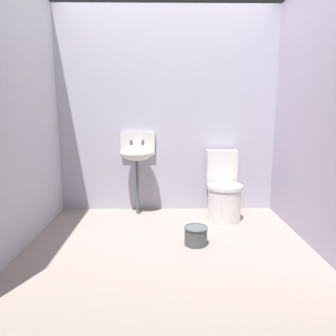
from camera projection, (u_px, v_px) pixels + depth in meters
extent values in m
cube|color=gray|center=(168.00, 251.00, 2.99)|extent=(3.06, 2.74, 0.08)
cube|color=#ABA7BA|center=(167.00, 112.00, 3.96)|extent=(3.06, 0.10, 2.47)
cube|color=#ACAAB6|center=(13.00, 113.00, 2.84)|extent=(0.10, 2.54, 2.47)
cube|color=#B2A6C0|center=(322.00, 113.00, 2.88)|extent=(0.10, 2.54, 2.47)
cylinder|color=silver|center=(224.00, 204.00, 3.68)|extent=(0.39, 0.39, 0.38)
cylinder|color=silver|center=(225.00, 187.00, 3.64)|extent=(0.41, 0.41, 0.04)
cube|color=silver|center=(221.00, 166.00, 3.90)|extent=(0.37, 0.19, 0.40)
cylinder|color=#475251|center=(137.00, 188.00, 3.88)|extent=(0.04, 0.04, 0.66)
ellipsoid|color=silver|center=(137.00, 153.00, 3.81)|extent=(0.40, 0.32, 0.18)
cube|color=silver|center=(138.00, 143.00, 3.95)|extent=(0.42, 0.04, 0.28)
cylinder|color=#475251|center=(131.00, 143.00, 3.84)|extent=(0.04, 0.04, 0.06)
cylinder|color=#475251|center=(143.00, 143.00, 3.84)|extent=(0.04, 0.04, 0.06)
cylinder|color=#475251|center=(196.00, 236.00, 3.04)|extent=(0.21, 0.21, 0.17)
torus|color=#484A54|center=(196.00, 228.00, 3.03)|extent=(0.23, 0.23, 0.02)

